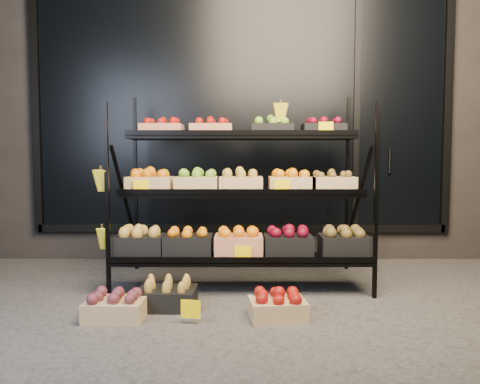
{
  "coord_description": "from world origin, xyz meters",
  "views": [
    {
      "loc": [
        -0.0,
        -3.36,
        1.07
      ],
      "look_at": [
        -0.01,
        0.55,
        0.79
      ],
      "focal_mm": 35.0,
      "sensor_mm": 36.0,
      "label": 1
    }
  ],
  "objects_px": {
    "display_rack": "(240,192)",
    "floor_crate_midleft": "(167,295)",
    "floor_crate_left": "(115,306)",
    "floor_crate_midright": "(278,305)"
  },
  "relations": [
    {
      "from": "display_rack",
      "to": "floor_crate_left",
      "type": "xyz_separation_m",
      "value": [
        -0.83,
        -0.9,
        -0.7
      ]
    },
    {
      "from": "floor_crate_left",
      "to": "floor_crate_midleft",
      "type": "height_order",
      "value": "floor_crate_midleft"
    },
    {
      "from": "floor_crate_left",
      "to": "floor_crate_midleft",
      "type": "relative_size",
      "value": 0.93
    },
    {
      "from": "floor_crate_left",
      "to": "floor_crate_midright",
      "type": "distance_m",
      "value": 1.09
    },
    {
      "from": "display_rack",
      "to": "floor_crate_midright",
      "type": "relative_size",
      "value": 5.43
    },
    {
      "from": "floor_crate_midleft",
      "to": "floor_crate_midright",
      "type": "bearing_deg",
      "value": -14.2
    },
    {
      "from": "floor_crate_midleft",
      "to": "floor_crate_left",
      "type": "bearing_deg",
      "value": -140.57
    },
    {
      "from": "display_rack",
      "to": "floor_crate_midleft",
      "type": "xyz_separation_m",
      "value": [
        -0.52,
        -0.66,
        -0.69
      ]
    },
    {
      "from": "display_rack",
      "to": "floor_crate_left",
      "type": "bearing_deg",
      "value": -132.61
    },
    {
      "from": "display_rack",
      "to": "floor_crate_left",
      "type": "distance_m",
      "value": 1.41
    }
  ]
}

